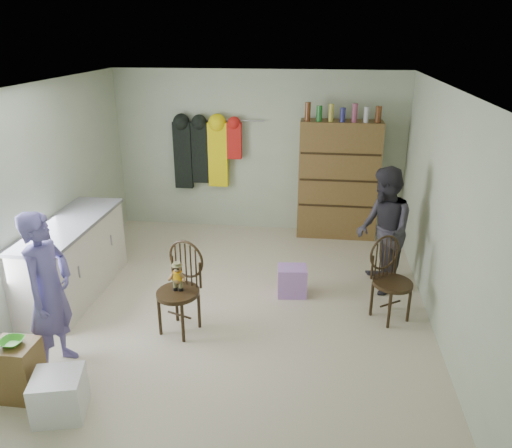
# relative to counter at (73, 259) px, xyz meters

# --- Properties ---
(ground_plane) EXTENTS (5.00, 5.00, 0.00)m
(ground_plane) POSITION_rel_counter_xyz_m (1.95, 0.00, -0.47)
(ground_plane) COLOR beige
(ground_plane) RESTS_ON ground
(room_walls) EXTENTS (5.00, 5.00, 5.00)m
(room_walls) POSITION_rel_counter_xyz_m (1.95, 0.53, 1.11)
(room_walls) COLOR #B4BFA0
(room_walls) RESTS_ON ground
(counter) EXTENTS (0.64, 1.86, 0.94)m
(counter) POSITION_rel_counter_xyz_m (0.00, 0.00, 0.00)
(counter) COLOR silver
(counter) RESTS_ON ground
(stool) EXTENTS (0.37, 0.32, 0.53)m
(stool) POSITION_rel_counter_xyz_m (0.35, -1.81, -0.21)
(stool) COLOR brown
(stool) RESTS_ON ground
(bowl) EXTENTS (0.20, 0.20, 0.05)m
(bowl) POSITION_rel_counter_xyz_m (0.35, -1.81, 0.08)
(bowl) COLOR green
(bowl) RESTS_ON stool
(plastic_tub) EXTENTS (0.49, 0.47, 0.38)m
(plastic_tub) POSITION_rel_counter_xyz_m (0.81, -1.98, -0.28)
(plastic_tub) COLOR white
(plastic_tub) RESTS_ON ground
(chair_front) EXTENTS (0.57, 0.57, 1.00)m
(chair_front) POSITION_rel_counter_xyz_m (1.50, -0.59, 0.08)
(chair_front) COLOR black
(chair_front) RESTS_ON ground
(chair_far) EXTENTS (0.59, 0.59, 0.95)m
(chair_far) POSITION_rel_counter_xyz_m (3.72, -0.06, 0.04)
(chair_far) COLOR black
(chair_far) RESTS_ON ground
(striped_bag) EXTENTS (0.38, 0.31, 0.37)m
(striped_bag) POSITION_rel_counter_xyz_m (2.63, 0.30, -0.29)
(striped_bag) COLOR pink
(striped_bag) RESTS_ON ground
(person_left) EXTENTS (0.41, 0.60, 1.58)m
(person_left) POSITION_rel_counter_xyz_m (0.48, -1.35, 0.32)
(person_left) COLOR #5C5399
(person_left) RESTS_ON ground
(person_right) EXTENTS (0.69, 0.84, 1.56)m
(person_right) POSITION_rel_counter_xyz_m (3.70, 0.61, 0.31)
(person_right) COLOR #2D2B33
(person_right) RESTS_ON ground
(dresser) EXTENTS (1.20, 0.39, 2.07)m
(dresser) POSITION_rel_counter_xyz_m (3.20, 2.30, 0.44)
(dresser) COLOR brown
(dresser) RESTS_ON ground
(coat_rack) EXTENTS (1.42, 0.12, 1.09)m
(coat_rack) POSITION_rel_counter_xyz_m (1.12, 2.38, 0.78)
(coat_rack) COLOR #99999E
(coat_rack) RESTS_ON ground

